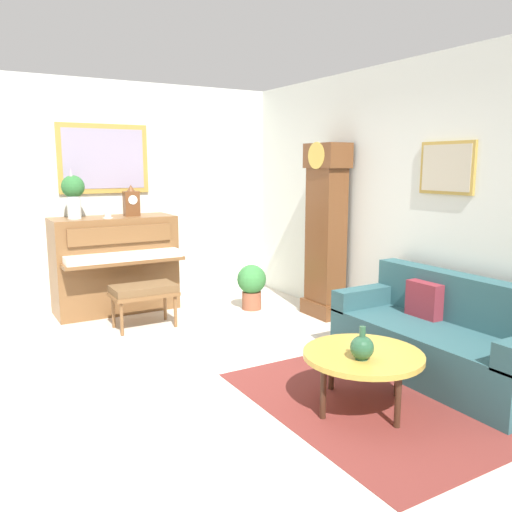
{
  "coord_description": "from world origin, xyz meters",
  "views": [
    {
      "loc": [
        4.06,
        -1.62,
        1.78
      ],
      "look_at": [
        -0.41,
        0.99,
        0.88
      ],
      "focal_mm": 36.85,
      "sensor_mm": 36.0,
      "label": 1
    }
  ],
  "objects_px": {
    "piano_bench": "(144,292)",
    "potted_plant": "(252,284)",
    "grandfather_clock": "(326,235)",
    "couch": "(443,339)",
    "flower_vase": "(73,191)",
    "mantel_clock": "(131,202)",
    "teacup": "(108,216)",
    "green_jug": "(362,347)",
    "piano": "(115,264)",
    "coffee_table": "(363,356)"
  },
  "relations": [
    {
      "from": "couch",
      "to": "potted_plant",
      "type": "height_order",
      "value": "couch"
    },
    {
      "from": "teacup",
      "to": "potted_plant",
      "type": "relative_size",
      "value": 0.21
    },
    {
      "from": "piano",
      "to": "coffee_table",
      "type": "height_order",
      "value": "piano"
    },
    {
      "from": "piano",
      "to": "coffee_table",
      "type": "distance_m",
      "value": 3.63
    },
    {
      "from": "mantel_clock",
      "to": "flower_vase",
      "type": "xyz_separation_m",
      "value": [
        -0.0,
        -0.68,
        0.14
      ]
    },
    {
      "from": "grandfather_clock",
      "to": "couch",
      "type": "height_order",
      "value": "grandfather_clock"
    },
    {
      "from": "coffee_table",
      "to": "mantel_clock",
      "type": "relative_size",
      "value": 2.32
    },
    {
      "from": "mantel_clock",
      "to": "teacup",
      "type": "height_order",
      "value": "mantel_clock"
    },
    {
      "from": "grandfather_clock",
      "to": "piano_bench",
      "type": "bearing_deg",
      "value": -107.27
    },
    {
      "from": "piano",
      "to": "green_jug",
      "type": "xyz_separation_m",
      "value": [
        3.63,
        0.73,
        -0.08
      ]
    },
    {
      "from": "couch",
      "to": "flower_vase",
      "type": "distance_m",
      "value": 4.26
    },
    {
      "from": "piano_bench",
      "to": "green_jug",
      "type": "height_order",
      "value": "green_jug"
    },
    {
      "from": "flower_vase",
      "to": "teacup",
      "type": "bearing_deg",
      "value": 68.73
    },
    {
      "from": "mantel_clock",
      "to": "flower_vase",
      "type": "height_order",
      "value": "flower_vase"
    },
    {
      "from": "piano_bench",
      "to": "coffee_table",
      "type": "height_order",
      "value": "piano_bench"
    },
    {
      "from": "grandfather_clock",
      "to": "flower_vase",
      "type": "xyz_separation_m",
      "value": [
        -1.46,
        -2.52,
        0.51
      ]
    },
    {
      "from": "couch",
      "to": "teacup",
      "type": "height_order",
      "value": "teacup"
    },
    {
      "from": "grandfather_clock",
      "to": "teacup",
      "type": "bearing_deg",
      "value": -121.25
    },
    {
      "from": "piano",
      "to": "green_jug",
      "type": "relative_size",
      "value": 6.0
    },
    {
      "from": "mantel_clock",
      "to": "piano",
      "type": "bearing_deg",
      "value": -90.37
    },
    {
      "from": "couch",
      "to": "potted_plant",
      "type": "bearing_deg",
      "value": -171.75
    },
    {
      "from": "piano",
      "to": "potted_plant",
      "type": "relative_size",
      "value": 2.57
    },
    {
      "from": "piano",
      "to": "mantel_clock",
      "type": "xyz_separation_m",
      "value": [
        0.0,
        0.23,
        0.74
      ]
    },
    {
      "from": "grandfather_clock",
      "to": "green_jug",
      "type": "relative_size",
      "value": 8.46
    },
    {
      "from": "couch",
      "to": "flower_vase",
      "type": "xyz_separation_m",
      "value": [
        -3.39,
        -2.29,
        1.16
      ]
    },
    {
      "from": "grandfather_clock",
      "to": "potted_plant",
      "type": "xyz_separation_m",
      "value": [
        -0.68,
        -0.61,
        -0.64
      ]
    },
    {
      "from": "teacup",
      "to": "flower_vase",
      "type": "bearing_deg",
      "value": -111.27
    },
    {
      "from": "coffee_table",
      "to": "mantel_clock",
      "type": "bearing_deg",
      "value": -170.32
    },
    {
      "from": "piano",
      "to": "grandfather_clock",
      "type": "bearing_deg",
      "value": 54.98
    },
    {
      "from": "grandfather_clock",
      "to": "teacup",
      "type": "distance_m",
      "value": 2.56
    },
    {
      "from": "mantel_clock",
      "to": "teacup",
      "type": "bearing_deg",
      "value": -67.67
    },
    {
      "from": "piano",
      "to": "piano_bench",
      "type": "distance_m",
      "value": 0.86
    },
    {
      "from": "flower_vase",
      "to": "green_jug",
      "type": "height_order",
      "value": "flower_vase"
    },
    {
      "from": "grandfather_clock",
      "to": "couch",
      "type": "xyz_separation_m",
      "value": [
        1.94,
        -0.23,
        -0.65
      ]
    },
    {
      "from": "teacup",
      "to": "potted_plant",
      "type": "distance_m",
      "value": 1.9
    },
    {
      "from": "piano",
      "to": "green_jug",
      "type": "height_order",
      "value": "piano"
    },
    {
      "from": "mantel_clock",
      "to": "flower_vase",
      "type": "bearing_deg",
      "value": -90.04
    },
    {
      "from": "coffee_table",
      "to": "mantel_clock",
      "type": "distance_m",
      "value": 3.7
    },
    {
      "from": "flower_vase",
      "to": "coffee_table",
      "type": "bearing_deg",
      "value": 19.9
    },
    {
      "from": "green_jug",
      "to": "teacup",
      "type": "bearing_deg",
      "value": -166.65
    },
    {
      "from": "flower_vase",
      "to": "green_jug",
      "type": "bearing_deg",
      "value": 17.97
    },
    {
      "from": "piano",
      "to": "couch",
      "type": "distance_m",
      "value": 3.88
    },
    {
      "from": "piano_bench",
      "to": "couch",
      "type": "bearing_deg",
      "value": 34.74
    },
    {
      "from": "mantel_clock",
      "to": "green_jug",
      "type": "height_order",
      "value": "mantel_clock"
    },
    {
      "from": "piano_bench",
      "to": "mantel_clock",
      "type": "relative_size",
      "value": 1.84
    },
    {
      "from": "piano",
      "to": "couch",
      "type": "bearing_deg",
      "value": 28.58
    },
    {
      "from": "flower_vase",
      "to": "couch",
      "type": "bearing_deg",
      "value": 34.06
    },
    {
      "from": "potted_plant",
      "to": "piano",
      "type": "bearing_deg",
      "value": -117.94
    },
    {
      "from": "piano_bench",
      "to": "potted_plant",
      "type": "height_order",
      "value": "potted_plant"
    },
    {
      "from": "mantel_clock",
      "to": "teacup",
      "type": "distance_m",
      "value": 0.38
    }
  ]
}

